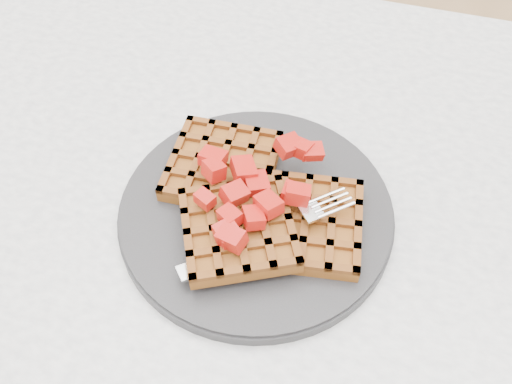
# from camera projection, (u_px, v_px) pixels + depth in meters

# --- Properties ---
(table) EXTENTS (1.20, 0.80, 0.75)m
(table) POSITION_uv_depth(u_px,v_px,m) (360.00, 302.00, 0.63)
(table) COLOR silver
(table) RESTS_ON ground
(plate) EXTENTS (0.27, 0.27, 0.02)m
(plate) POSITION_uv_depth(u_px,v_px,m) (256.00, 212.00, 0.55)
(plate) COLOR black
(plate) RESTS_ON table
(waffles) EXTENTS (0.21, 0.19, 0.03)m
(waffles) POSITION_uv_depth(u_px,v_px,m) (255.00, 203.00, 0.54)
(waffles) COLOR brown
(waffles) RESTS_ON plate
(strawberry_pile) EXTENTS (0.15, 0.15, 0.02)m
(strawberry_pile) POSITION_uv_depth(u_px,v_px,m) (256.00, 183.00, 0.52)
(strawberry_pile) COLOR #940200
(strawberry_pile) RESTS_ON waffles
(fork) EXTENTS (0.15, 0.14, 0.02)m
(fork) POSITION_uv_depth(u_px,v_px,m) (279.00, 237.00, 0.52)
(fork) COLOR silver
(fork) RESTS_ON plate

